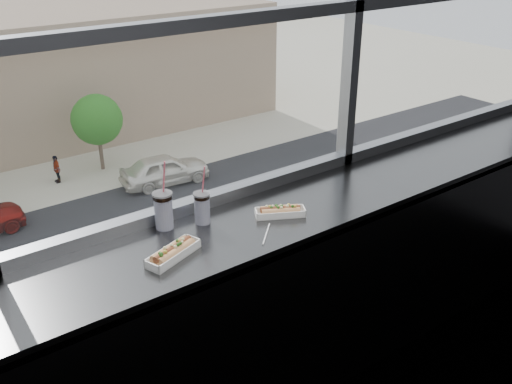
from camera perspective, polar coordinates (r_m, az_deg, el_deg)
wall_back_lower at (r=3.18m, az=-5.16°, el=-10.36°), size 6.00×0.00×6.00m
counter at (r=2.70m, az=-2.52°, el=-4.25°), size 6.00×0.55×0.06m
counter_fascia at (r=2.84m, az=0.68°, el=-15.50°), size 6.00×0.04×1.04m
hotdog_tray_left at (r=2.48m, az=-8.28°, el=-5.95°), size 0.28×0.17×0.07m
hotdog_tray_right at (r=2.79m, az=2.44°, el=-1.93°), size 0.25×0.18×0.06m
soda_cup_left at (r=2.68m, az=-9.25°, el=-1.64°), size 0.09×0.09×0.34m
soda_cup_right at (r=2.71m, az=-5.42°, el=-1.44°), size 0.08×0.08×0.30m
loose_straw at (r=2.64m, az=1.05°, el=-4.20°), size 0.14×0.14×0.01m
wrapper at (r=2.46m, az=-8.80°, el=-6.68°), size 0.09×0.06×0.02m
car_far_c at (r=31.74m, az=-9.14°, el=2.72°), size 3.47×6.95×2.23m
car_near_d at (r=23.31m, az=-11.75°, el=-7.06°), size 2.70×5.77×1.88m
car_near_c at (r=22.26m, az=-22.49°, el=-10.42°), size 2.75×5.84×1.90m
car_near_e at (r=26.59m, az=2.52°, el=-2.14°), size 2.56×5.67×1.86m
pedestrian_c at (r=33.48m, az=-19.36°, el=2.44°), size 0.63×0.85×1.90m
tree_right at (r=33.79m, az=-15.63°, el=6.98°), size 2.91×2.91×4.55m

